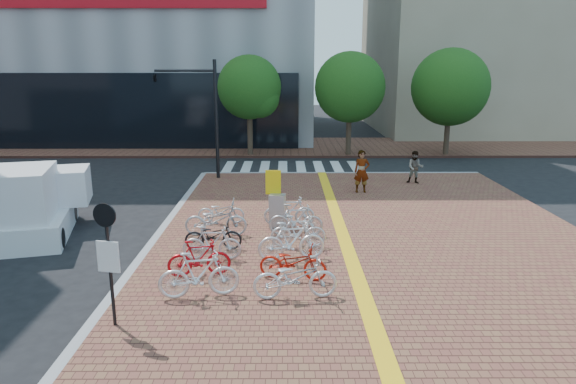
{
  "coord_description": "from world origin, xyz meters",
  "views": [
    {
      "loc": [
        0.14,
        -13.62,
        5.47
      ],
      "look_at": [
        0.23,
        3.23,
        1.3
      ],
      "focal_mm": 32.0,
      "sensor_mm": 36.0,
      "label": 1
    }
  ],
  "objects_px": {
    "bike_2": "(212,243)",
    "utility_box": "(277,211)",
    "bike_3": "(213,235)",
    "yellow_sign": "(273,187)",
    "bike_7": "(293,262)",
    "box_truck": "(39,203)",
    "bike_8": "(291,241)",
    "bike_11": "(289,211)",
    "notice_sign": "(108,250)",
    "traffic_light_pole": "(188,97)",
    "bike_0": "(199,275)",
    "pedestrian_b": "(415,167)",
    "bike_9": "(298,231)",
    "pedestrian_a": "(362,171)",
    "bike_5": "(221,211)",
    "bike_10": "(296,220)",
    "bike_1": "(199,258)",
    "bike_6": "(295,277)",
    "bike_4": "(216,220)"
  },
  "relations": [
    {
      "from": "utility_box",
      "to": "bike_11",
      "type": "bearing_deg",
      "value": 12.46
    },
    {
      "from": "bike_6",
      "to": "traffic_light_pole",
      "type": "distance_m",
      "value": 14.54
    },
    {
      "from": "bike_5",
      "to": "bike_9",
      "type": "relative_size",
      "value": 0.97
    },
    {
      "from": "bike_8",
      "to": "bike_11",
      "type": "relative_size",
      "value": 1.1
    },
    {
      "from": "bike_11",
      "to": "bike_4",
      "type": "bearing_deg",
      "value": 114.9
    },
    {
      "from": "bike_4",
      "to": "bike_7",
      "type": "distance_m",
      "value": 4.22
    },
    {
      "from": "bike_1",
      "to": "utility_box",
      "type": "xyz_separation_m",
      "value": [
        1.96,
        4.18,
        0.07
      ]
    },
    {
      "from": "bike_2",
      "to": "notice_sign",
      "type": "height_order",
      "value": "notice_sign"
    },
    {
      "from": "bike_8",
      "to": "traffic_light_pole",
      "type": "relative_size",
      "value": 0.34
    },
    {
      "from": "bike_9",
      "to": "bike_3",
      "type": "bearing_deg",
      "value": 93.9
    },
    {
      "from": "bike_3",
      "to": "bike_6",
      "type": "xyz_separation_m",
      "value": [
        2.36,
        -3.29,
        0.08
      ]
    },
    {
      "from": "bike_0",
      "to": "utility_box",
      "type": "relative_size",
      "value": 1.68
    },
    {
      "from": "bike_2",
      "to": "utility_box",
      "type": "xyz_separation_m",
      "value": [
        1.79,
        3.04,
        0.07
      ]
    },
    {
      "from": "bike_7",
      "to": "box_truck",
      "type": "relative_size",
      "value": 0.39
    },
    {
      "from": "bike_7",
      "to": "bike_8",
      "type": "relative_size",
      "value": 0.92
    },
    {
      "from": "bike_5",
      "to": "utility_box",
      "type": "relative_size",
      "value": 1.44
    },
    {
      "from": "bike_10",
      "to": "utility_box",
      "type": "xyz_separation_m",
      "value": [
        -0.6,
        0.94,
        0.04
      ]
    },
    {
      "from": "bike_3",
      "to": "bike_7",
      "type": "bearing_deg",
      "value": -135.59
    },
    {
      "from": "bike_6",
      "to": "notice_sign",
      "type": "bearing_deg",
      "value": 103.12
    },
    {
      "from": "bike_0",
      "to": "box_truck",
      "type": "xyz_separation_m",
      "value": [
        -5.99,
        4.92,
        0.4
      ]
    },
    {
      "from": "bike_6",
      "to": "bike_8",
      "type": "xyz_separation_m",
      "value": [
        -0.06,
        2.41,
        0.05
      ]
    },
    {
      "from": "bike_6",
      "to": "bike_8",
      "type": "distance_m",
      "value": 2.41
    },
    {
      "from": "bike_3",
      "to": "bike_0",
      "type": "bearing_deg",
      "value": 179.46
    },
    {
      "from": "pedestrian_b",
      "to": "box_truck",
      "type": "relative_size",
      "value": 0.34
    },
    {
      "from": "bike_11",
      "to": "utility_box",
      "type": "bearing_deg",
      "value": 104.17
    },
    {
      "from": "yellow_sign",
      "to": "bike_2",
      "type": "bearing_deg",
      "value": -116.95
    },
    {
      "from": "bike_0",
      "to": "bike_8",
      "type": "relative_size",
      "value": 1.0
    },
    {
      "from": "bike_11",
      "to": "pedestrian_b",
      "type": "distance_m",
      "value": 8.74
    },
    {
      "from": "pedestrian_b",
      "to": "bike_6",
      "type": "bearing_deg",
      "value": -100.35
    },
    {
      "from": "bike_10",
      "to": "bike_2",
      "type": "bearing_deg",
      "value": 134.83
    },
    {
      "from": "traffic_light_pole",
      "to": "pedestrian_b",
      "type": "bearing_deg",
      "value": -6.77
    },
    {
      "from": "bike_9",
      "to": "traffic_light_pole",
      "type": "bearing_deg",
      "value": 26.3
    },
    {
      "from": "bike_0",
      "to": "bike_11",
      "type": "bearing_deg",
      "value": -31.52
    },
    {
      "from": "box_truck",
      "to": "pedestrian_a",
      "type": "bearing_deg",
      "value": 25.43
    },
    {
      "from": "bike_0",
      "to": "bike_3",
      "type": "distance_m",
      "value": 3.23
    },
    {
      "from": "bike_2",
      "to": "pedestrian_a",
      "type": "bearing_deg",
      "value": -33.95
    },
    {
      "from": "bike_1",
      "to": "bike_8",
      "type": "bearing_deg",
      "value": -76.47
    },
    {
      "from": "pedestrian_a",
      "to": "bike_7",
      "type": "bearing_deg",
      "value": -110.21
    },
    {
      "from": "bike_5",
      "to": "traffic_light_pole",
      "type": "height_order",
      "value": "traffic_light_pole"
    },
    {
      "from": "bike_6",
      "to": "yellow_sign",
      "type": "distance_m",
      "value": 5.8
    },
    {
      "from": "bike_1",
      "to": "bike_3",
      "type": "distance_m",
      "value": 1.97
    },
    {
      "from": "bike_3",
      "to": "yellow_sign",
      "type": "bearing_deg",
      "value": -38.1
    },
    {
      "from": "bike_3",
      "to": "bike_9",
      "type": "bearing_deg",
      "value": -88.21
    },
    {
      "from": "bike_0",
      "to": "bike_9",
      "type": "relative_size",
      "value": 1.14
    },
    {
      "from": "bike_4",
      "to": "yellow_sign",
      "type": "xyz_separation_m",
      "value": [
        1.81,
        1.13,
        0.81
      ]
    },
    {
      "from": "notice_sign",
      "to": "traffic_light_pole",
      "type": "height_order",
      "value": "traffic_light_pole"
    },
    {
      "from": "bike_8",
      "to": "bike_3",
      "type": "bearing_deg",
      "value": 59.28
    },
    {
      "from": "bike_2",
      "to": "bike_6",
      "type": "relative_size",
      "value": 0.83
    },
    {
      "from": "bike_2",
      "to": "utility_box",
      "type": "relative_size",
      "value": 1.47
    },
    {
      "from": "bike_2",
      "to": "pedestrian_a",
      "type": "relative_size",
      "value": 0.9
    }
  ]
}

